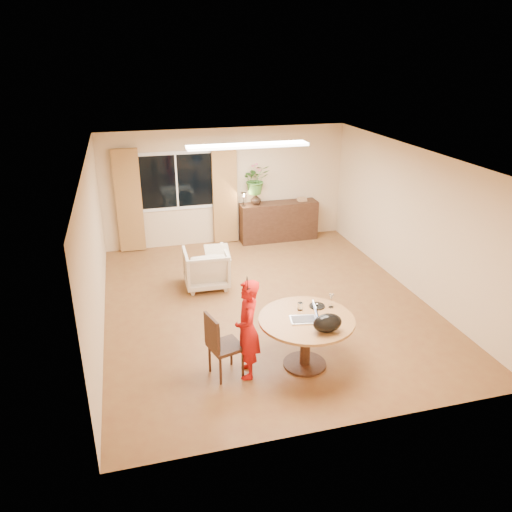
{
  "coord_description": "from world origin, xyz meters",
  "views": [
    {
      "loc": [
        -2.19,
        -7.52,
        4.14
      ],
      "look_at": [
        -0.23,
        -0.2,
        1.01
      ],
      "focal_mm": 35.0,
      "sensor_mm": 36.0,
      "label": 1
    }
  ],
  "objects_px": {
    "dining_table": "(306,328)",
    "dining_chair": "(226,344)",
    "sideboard": "(279,221)",
    "armchair": "(206,268)",
    "child": "(248,329)"
  },
  "relations": [
    {
      "from": "dining_table",
      "to": "dining_chair",
      "type": "relative_size",
      "value": 1.4
    },
    {
      "from": "dining_table",
      "to": "sideboard",
      "type": "relative_size",
      "value": 0.73
    },
    {
      "from": "armchair",
      "to": "sideboard",
      "type": "distance_m",
      "value": 2.91
    },
    {
      "from": "armchair",
      "to": "dining_table",
      "type": "bearing_deg",
      "value": 108.9
    },
    {
      "from": "sideboard",
      "to": "dining_chair",
      "type": "bearing_deg",
      "value": -115.03
    },
    {
      "from": "dining_table",
      "to": "child",
      "type": "distance_m",
      "value": 0.84
    },
    {
      "from": "dining_table",
      "to": "sideboard",
      "type": "height_order",
      "value": "sideboard"
    },
    {
      "from": "child",
      "to": "armchair",
      "type": "distance_m",
      "value": 2.91
    },
    {
      "from": "dining_table",
      "to": "dining_chair",
      "type": "distance_m",
      "value": 1.13
    },
    {
      "from": "dining_chair",
      "to": "armchair",
      "type": "bearing_deg",
      "value": 70.45
    },
    {
      "from": "armchair",
      "to": "dining_chair",
      "type": "bearing_deg",
      "value": 87.19
    },
    {
      "from": "child",
      "to": "sideboard",
      "type": "bearing_deg",
      "value": 167.67
    },
    {
      "from": "dining_chair",
      "to": "child",
      "type": "relative_size",
      "value": 0.67
    },
    {
      "from": "dining_chair",
      "to": "armchair",
      "type": "height_order",
      "value": "dining_chair"
    },
    {
      "from": "dining_chair",
      "to": "child",
      "type": "distance_m",
      "value": 0.38
    }
  ]
}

